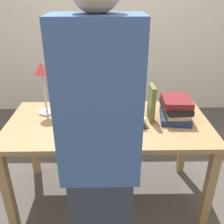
# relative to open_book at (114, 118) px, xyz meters

# --- Properties ---
(ground_plane) EXTENTS (12.00, 12.00, 0.00)m
(ground_plane) POSITION_rel_open_book_xyz_m (-0.05, -0.01, -0.77)
(ground_plane) COLOR #47423D
(wall_back) EXTENTS (8.00, 0.06, 2.60)m
(wall_back) POSITION_rel_open_book_xyz_m (-0.05, 1.82, 0.53)
(wall_back) COLOR beige
(wall_back) RESTS_ON ground_plane
(reading_desk) EXTENTS (1.52, 0.75, 0.75)m
(reading_desk) POSITION_rel_open_book_xyz_m (-0.05, -0.01, -0.12)
(reading_desk) COLOR #937047
(reading_desk) RESTS_ON ground_plane
(open_book) EXTENTS (0.49, 0.40, 0.08)m
(open_book) POSITION_rel_open_book_xyz_m (0.00, 0.00, 0.00)
(open_book) COLOR black
(open_book) RESTS_ON reading_desk
(book_stack_tall) EXTENTS (0.26, 0.32, 0.17)m
(book_stack_tall) POSITION_rel_open_book_xyz_m (0.47, 0.04, 0.06)
(book_stack_tall) COLOR #1E284C
(book_stack_tall) RESTS_ON reading_desk
(book_standing_upright) EXTENTS (0.04, 0.14, 0.27)m
(book_standing_upright) POSITION_rel_open_book_xyz_m (0.28, 0.02, 0.11)
(book_standing_upright) COLOR brown
(book_standing_upright) RESTS_ON reading_desk
(reading_lamp) EXTENTS (0.13, 0.13, 0.42)m
(reading_lamp) POSITION_rel_open_book_xyz_m (-0.54, 0.15, 0.28)
(reading_lamp) COLOR #ADADB2
(reading_lamp) RESTS_ON reading_desk
(coffee_mug) EXTENTS (0.07, 0.09, 0.08)m
(coffee_mug) POSITION_rel_open_book_xyz_m (-0.24, -0.07, 0.02)
(coffee_mug) COLOR #335184
(coffee_mug) RESTS_ON reading_desk
(person_reader) EXTENTS (0.36, 0.22, 1.76)m
(person_reader) POSITION_rel_open_book_xyz_m (-0.09, -0.70, 0.10)
(person_reader) COLOR #2D3342
(person_reader) RESTS_ON ground_plane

